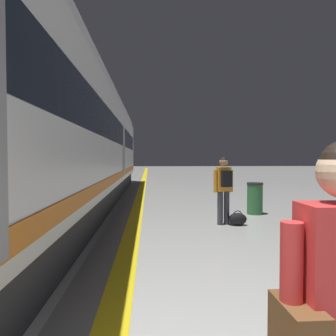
{
  "coord_description": "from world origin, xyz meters",
  "views": [
    {
      "loc": [
        -0.4,
        -0.45,
        1.63
      ],
      "look_at": [
        0.0,
        6.24,
        1.41
      ],
      "focal_mm": 34.55,
      "sensor_mm": 36.0,
      "label": 1
    }
  ],
  "objects_px": {
    "duffel_bag_near": "(238,219)",
    "waste_bin": "(255,198)",
    "passenger_near": "(224,185)",
    "high_speed_train": "(31,116)"
  },
  "relations": [
    {
      "from": "passenger_near",
      "to": "waste_bin",
      "type": "height_order",
      "value": "passenger_near"
    },
    {
      "from": "high_speed_train",
      "to": "passenger_near",
      "type": "height_order",
      "value": "high_speed_train"
    },
    {
      "from": "duffel_bag_near",
      "to": "waste_bin",
      "type": "bearing_deg",
      "value": 58.41
    },
    {
      "from": "waste_bin",
      "to": "duffel_bag_near",
      "type": "bearing_deg",
      "value": -121.59
    },
    {
      "from": "duffel_bag_near",
      "to": "waste_bin",
      "type": "distance_m",
      "value": 1.78
    },
    {
      "from": "high_speed_train",
      "to": "passenger_near",
      "type": "xyz_separation_m",
      "value": [
        4.3,
        0.68,
        -1.53
      ]
    },
    {
      "from": "high_speed_train",
      "to": "waste_bin",
      "type": "xyz_separation_m",
      "value": [
        5.54,
        2.07,
        -2.05
      ]
    },
    {
      "from": "high_speed_train",
      "to": "waste_bin",
      "type": "distance_m",
      "value": 6.26
    },
    {
      "from": "duffel_bag_near",
      "to": "waste_bin",
      "type": "relative_size",
      "value": 0.48
    },
    {
      "from": "passenger_near",
      "to": "waste_bin",
      "type": "xyz_separation_m",
      "value": [
        1.23,
        1.39,
        -0.52
      ]
    }
  ]
}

